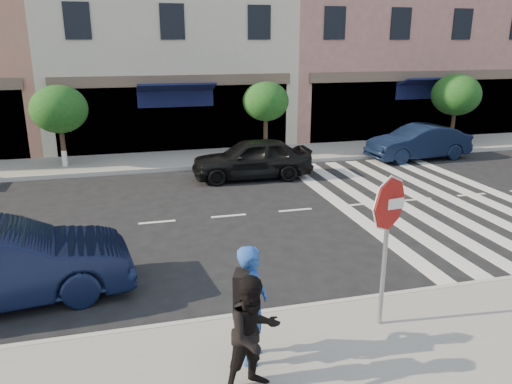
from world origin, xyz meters
The scene contains 12 objects.
ground centered at (0.00, 0.00, 0.00)m, with size 120.00×120.00×0.00m, color black.
sidewalk_far centered at (0.00, 11.00, 0.07)m, with size 60.00×3.00×0.15m, color gray.
building_centre centered at (-0.50, 17.00, 5.50)m, with size 11.00×9.00×11.00m, color beige.
building_east_mid centered at (11.50, 17.00, 6.50)m, with size 13.00×9.00×13.00m, color tan.
street_tree_wb centered at (-5.00, 10.80, 2.31)m, with size 2.10×2.10×3.06m.
street_tree_c centered at (3.00, 10.80, 2.36)m, with size 1.90×1.90×3.04m.
street_tree_ea centered at (12.00, 10.80, 2.39)m, with size 2.20×2.20×3.19m.
stop_sign centered at (1.31, -2.39, 2.05)m, with size 0.92×0.15×2.62m.
photographer centered at (-1.03, -2.77, 1.07)m, with size 0.67×0.44×1.84m, color #22489C.
walker centered at (-1.18, -3.42, 0.99)m, with size 0.82×0.64×1.69m, color black.
car_far_mid centered at (1.64, 7.78, 0.73)m, with size 1.72×4.27×1.45m, color black.
car_far_right centered at (9.09, 8.95, 0.71)m, with size 1.50×4.31×1.42m, color black.
Camera 1 is at (-2.63, -9.08, 4.78)m, focal length 35.00 mm.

